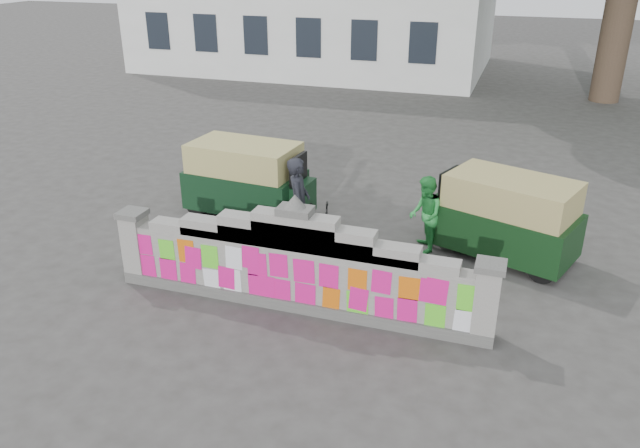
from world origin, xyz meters
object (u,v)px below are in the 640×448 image
object	(u,v)px
cyclist_rider	(299,215)
rickshaw_right	(505,216)
rickshaw_left	(248,178)
cyclist_bike	(299,232)
pedestrian	(425,215)

from	to	relation	value
cyclist_rider	rickshaw_right	world-z (taller)	cyclist_rider
rickshaw_left	rickshaw_right	bearing A→B (deg)	0.94
cyclist_bike	cyclist_rider	distance (m)	0.36
cyclist_bike	rickshaw_right	bearing A→B (deg)	-87.37
cyclist_rider	pedestrian	world-z (taller)	cyclist_rider
cyclist_bike	pedestrian	size ratio (longest dim) A/B	1.29
cyclist_rider	rickshaw_right	distance (m)	3.91
cyclist_rider	pedestrian	bearing A→B (deg)	-81.82
rickshaw_right	rickshaw_left	bearing A→B (deg)	16.08
cyclist_bike	cyclist_rider	world-z (taller)	cyclist_rider
cyclist_rider	cyclist_bike	bearing A→B (deg)	73.23
cyclist_bike	cyclist_rider	xyz separation A→B (m)	(0.00, 0.00, 0.36)
cyclist_bike	pedestrian	bearing A→B (deg)	-81.82
cyclist_bike	cyclist_rider	size ratio (longest dim) A/B	1.12
rickshaw_left	cyclist_rider	bearing A→B (deg)	-37.88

